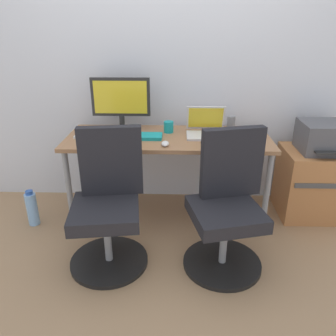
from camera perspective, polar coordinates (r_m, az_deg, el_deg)
name	(u,v)px	position (r m, az deg, el deg)	size (l,w,h in m)	color
ground_plane	(168,214)	(2.98, 0.03, -7.90)	(5.28, 5.28, 0.00)	#9E7A56
back_wall	(170,56)	(2.94, 0.28, 18.65)	(4.40, 0.04, 2.60)	silver
desk	(168,145)	(2.69, 0.03, 4.01)	(1.62, 0.63, 0.72)	#996B47
office_chair_left	(108,206)	(2.29, -10.18, -6.38)	(0.54, 0.54, 0.94)	black
office_chair_right	(227,208)	(2.27, 10.04, -6.70)	(0.54, 0.54, 0.94)	black
side_cabinet	(315,183)	(3.13, 23.80, -2.32)	(0.58, 0.47, 0.58)	#B77542
printer	(324,137)	(2.99, 25.09, 4.80)	(0.38, 0.40, 0.24)	#515156
water_bottle_on_floor	(32,208)	(2.99, -22.20, -6.41)	(0.09, 0.09, 0.31)	#8CBFF2
desktop_monitor	(121,100)	(2.81, -8.06, 11.38)	(0.48, 0.18, 0.43)	#262626
open_laptop	(206,128)	(2.71, 6.50, 6.74)	(0.31, 0.29, 0.22)	silver
keyboard_by_monitor	(112,145)	(2.49, -9.46, 3.91)	(0.34, 0.12, 0.02)	#515156
keyboard_by_laptop	(97,136)	(2.72, -12.06, 5.44)	(0.34, 0.12, 0.02)	silver
mouse_by_monitor	(234,131)	(2.80, 11.14, 6.19)	(0.06, 0.10, 0.03)	#515156
mouse_by_laptop	(165,144)	(2.46, -0.49, 4.18)	(0.06, 0.10, 0.03)	silver
coffee_mug	(169,127)	(2.76, 0.14, 7.03)	(0.08, 0.08, 0.09)	teal
pen_cup	(231,122)	(2.92, 10.71, 7.68)	(0.07, 0.07, 0.10)	slate
phone_near_laptop	(206,145)	(2.48, 6.51, 3.88)	(0.07, 0.14, 0.01)	black
notebook	(149,136)	(2.64, -3.33, 5.42)	(0.21, 0.15, 0.03)	teal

